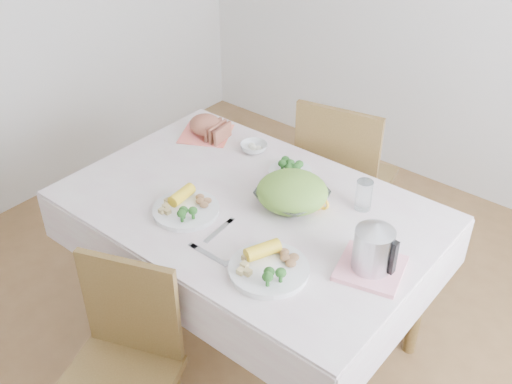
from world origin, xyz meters
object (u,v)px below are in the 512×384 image
Objects in this scene: dinner_plate_right at (269,270)px; yellow_mug at (314,199)px; chair_far at (346,181)px; salad_bowl at (292,198)px; dining_table at (250,274)px; chair_near at (113,379)px; dinner_plate_left at (186,210)px; electric_kettle at (374,244)px.

yellow_mug is (-0.10, 0.42, 0.03)m from dinner_plate_right.
chair_far is 3.36× the size of dinner_plate_right.
salad_bowl is (0.14, -0.69, 0.33)m from chair_far.
chair_far is at bearing 106.84° from dinner_plate_right.
salad_bowl is (0.14, 0.11, 0.42)m from dining_table.
dinner_plate_left is (-0.20, 0.59, 0.31)m from chair_near.
chair_far is 3.59× the size of dinner_plate_left.
dinner_plate_right reaches higher than dining_table.
chair_near is 0.69m from dinner_plate_left.
salad_bowl is 0.48m from electric_kettle.
dinner_plate_left is at bearing 172.00° from dinner_plate_right.
salad_bowl is at bearing 156.39° from electric_kettle.
chair_near is 1.03m from electric_kettle.
dinner_plate_right is 2.79× the size of yellow_mug.
dining_table is 4.85× the size of dinner_plate_right.
salad_bowl is at bearing 115.38° from dinner_plate_right.
electric_kettle is at bearing -26.16° from yellow_mug.
yellow_mug reaches higher than salad_bowl.
dinner_plate_left is (-0.15, -1.00, 0.31)m from chair_far.
chair_near is at bearing -118.26° from dinner_plate_right.
chair_near reaches higher than dining_table.
dinner_plate_left is at bearing 87.12° from chair_near.
dinner_plate_left is (-0.30, -0.31, -0.02)m from salad_bowl.
dining_table is 5.13× the size of salad_bowl.
chair_near is 0.96m from salad_bowl.
salad_bowl is 0.95× the size of dinner_plate_right.
chair_far is at bearing 90.32° from dining_table.
yellow_mug is (0.08, 0.04, 0.01)m from salad_bowl.
chair_far reaches higher than dinner_plate_left.
yellow_mug is (0.38, 0.35, 0.03)m from dinner_plate_left.
dinner_plate_left is at bearing -127.59° from dining_table.
electric_kettle is (0.55, 0.76, 0.42)m from chair_near.
chair_near is at bearing -132.24° from electric_kettle.
electric_kettle is at bearing 113.55° from chair_far.
dining_table is 0.58m from dinner_plate_right.
salad_bowl reaches higher than dinner_plate_right.
dinner_plate_left is (-0.16, -0.21, 0.40)m from dining_table.
dinner_plate_left is at bearing -137.00° from yellow_mug.
electric_kettle is at bearing 12.74° from dinner_plate_left.
chair_far reaches higher than dining_table.
salad_bowl is 0.43m from dinner_plate_left.
chair_near is (0.04, -0.79, 0.09)m from dining_table.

